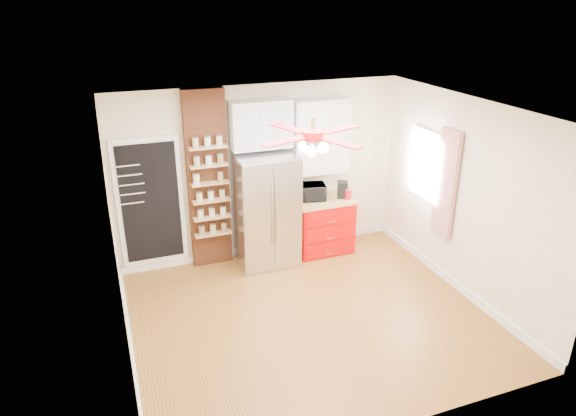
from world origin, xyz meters
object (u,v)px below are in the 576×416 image
object	(u,v)px
ceiling_fan	(313,136)
fridge	(266,210)
red_cabinet	(323,225)
canister_left	(348,194)
coffee_maker	(342,189)
toaster_oven	(310,192)
pantry_jar_oats	(196,179)

from	to	relation	value
ceiling_fan	fridge	bearing A→B (deg)	91.76
red_cabinet	canister_left	distance (m)	0.65
red_cabinet	coffee_maker	bearing A→B (deg)	-4.26
toaster_oven	canister_left	xyz separation A→B (m)	(0.57, -0.18, -0.05)
ceiling_fan	coffee_maker	xyz separation A→B (m)	(1.23, 1.66, -1.39)
pantry_jar_oats	canister_left	bearing A→B (deg)	-5.16
ceiling_fan	coffee_maker	bearing A→B (deg)	53.32
toaster_oven	coffee_maker	distance (m)	0.52
fridge	coffee_maker	size ratio (longest dim) A/B	6.73
canister_left	toaster_oven	bearing A→B (deg)	162.76
fridge	canister_left	size ratio (longest dim) A/B	11.24
fridge	ceiling_fan	world-z (taller)	ceiling_fan
red_cabinet	coffee_maker	size ratio (longest dim) A/B	3.62
canister_left	coffee_maker	bearing A→B (deg)	120.47
fridge	toaster_oven	world-z (taller)	fridge
fridge	red_cabinet	xyz separation A→B (m)	(0.97, 0.05, -0.42)
toaster_oven	coffee_maker	size ratio (longest dim) A/B	1.77
red_cabinet	canister_left	xyz separation A→B (m)	(0.37, -0.12, 0.53)
red_cabinet	ceiling_fan	distance (m)	2.75
red_cabinet	toaster_oven	world-z (taller)	toaster_oven
red_cabinet	ceiling_fan	xyz separation A→B (m)	(-0.92, -1.68, 1.97)
toaster_oven	ceiling_fan	bearing A→B (deg)	-101.25
red_cabinet	pantry_jar_oats	bearing A→B (deg)	177.31
ceiling_fan	canister_left	world-z (taller)	ceiling_fan
coffee_maker	pantry_jar_oats	world-z (taller)	pantry_jar_oats
fridge	coffee_maker	world-z (taller)	fridge
ceiling_fan	coffee_maker	size ratio (longest dim) A/B	5.39
canister_left	pantry_jar_oats	world-z (taller)	pantry_jar_oats
ceiling_fan	canister_left	distance (m)	2.49
fridge	canister_left	world-z (taller)	fridge
toaster_oven	coffee_maker	world-z (taller)	coffee_maker
toaster_oven	canister_left	bearing A→B (deg)	-6.08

